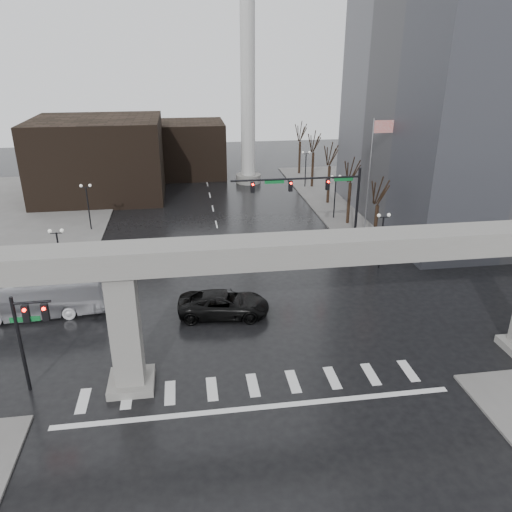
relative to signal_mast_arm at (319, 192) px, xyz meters
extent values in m
plane|color=black|center=(-8.99, -18.80, -5.83)|extent=(160.00, 160.00, 0.00)
cube|color=slate|center=(17.01, 17.20, -5.75)|extent=(28.00, 36.00, 0.15)
cube|color=gray|center=(-8.99, -18.80, 2.17)|extent=(48.00, 2.20, 1.40)
cube|color=gray|center=(-15.99, -18.80, -2.18)|extent=(1.60, 1.60, 7.30)
cube|color=gray|center=(-15.99, -18.80, -5.58)|extent=(2.60, 2.60, 0.50)
cube|color=slate|center=(19.01, 7.20, 15.17)|extent=(22.00, 26.00, 42.00)
cube|color=black|center=(-22.99, 23.20, -0.83)|extent=(16.00, 14.00, 10.00)
cube|color=black|center=(-10.99, 33.20, -1.83)|extent=(10.00, 10.00, 8.00)
cylinder|color=#BCBBB7|center=(-2.99, 27.20, 9.17)|extent=(2.00, 2.00, 30.00)
cylinder|color=gray|center=(-2.99, 27.20, -5.23)|extent=(3.60, 3.60, 1.20)
cylinder|color=black|center=(3.81, 0.00, -1.83)|extent=(0.24, 0.24, 8.00)
cylinder|color=black|center=(-2.19, 0.00, 1.37)|extent=(12.00, 0.18, 0.18)
cube|color=black|center=(0.81, 0.00, 0.72)|extent=(0.35, 0.30, 1.00)
cube|color=black|center=(-2.69, 0.00, 0.72)|extent=(0.35, 0.30, 1.00)
cube|color=black|center=(-6.19, 0.00, 0.72)|extent=(0.35, 0.30, 1.00)
sphere|color=#FF0C05|center=(0.81, -0.18, 1.02)|extent=(0.20, 0.20, 0.20)
cube|color=#0D6129|center=(2.31, 0.00, 1.17)|extent=(1.80, 0.05, 0.35)
cube|color=#0D6129|center=(-4.19, 0.00, 1.17)|extent=(1.80, 0.05, 0.35)
cylinder|color=black|center=(-21.79, -18.30, -2.83)|extent=(0.20, 0.20, 6.00)
cylinder|color=black|center=(-20.79, -18.30, -0.23)|extent=(2.00, 0.14, 0.14)
cube|color=black|center=(-21.19, -18.30, -0.88)|extent=(0.35, 0.30, 1.00)
cube|color=black|center=(-20.19, -18.30, -0.88)|extent=(0.35, 0.30, 1.00)
cube|color=#0D6129|center=(-21.29, -18.30, -1.23)|extent=(1.60, 0.05, 0.30)
cylinder|color=silver|center=(6.01, 3.20, 0.17)|extent=(0.12, 0.12, 12.00)
cube|color=red|center=(7.01, 3.20, 5.37)|extent=(2.00, 0.03, 1.20)
cylinder|color=black|center=(4.51, -4.80, -3.43)|extent=(0.14, 0.14, 4.80)
cube|color=black|center=(4.51, -4.80, -1.08)|extent=(0.90, 0.06, 0.06)
sphere|color=silver|center=(4.06, -4.80, -0.88)|extent=(0.32, 0.32, 0.32)
sphere|color=silver|center=(4.96, -4.80, -0.88)|extent=(0.32, 0.32, 0.32)
cylinder|color=black|center=(4.51, 9.20, -3.43)|extent=(0.14, 0.14, 4.80)
cube|color=black|center=(4.51, 9.20, -1.08)|extent=(0.90, 0.06, 0.06)
sphere|color=silver|center=(4.06, 9.20, -0.88)|extent=(0.32, 0.32, 0.32)
sphere|color=silver|center=(4.96, 9.20, -0.88)|extent=(0.32, 0.32, 0.32)
cylinder|color=black|center=(4.51, 23.20, -3.43)|extent=(0.14, 0.14, 4.80)
cube|color=black|center=(4.51, 23.20, -1.08)|extent=(0.90, 0.06, 0.06)
sphere|color=silver|center=(4.06, 23.20, -0.88)|extent=(0.32, 0.32, 0.32)
sphere|color=silver|center=(4.96, 23.20, -0.88)|extent=(0.32, 0.32, 0.32)
cylinder|color=black|center=(-22.49, -4.80, -3.43)|extent=(0.14, 0.14, 4.80)
cube|color=black|center=(-22.49, -4.80, -1.08)|extent=(0.90, 0.06, 0.06)
sphere|color=silver|center=(-22.94, -4.80, -0.88)|extent=(0.32, 0.32, 0.32)
sphere|color=silver|center=(-22.04, -4.80, -0.88)|extent=(0.32, 0.32, 0.32)
cylinder|color=black|center=(-22.49, 9.20, -3.43)|extent=(0.14, 0.14, 4.80)
cube|color=black|center=(-22.49, 9.20, -1.08)|extent=(0.90, 0.06, 0.06)
sphere|color=silver|center=(-22.94, 9.20, -0.88)|extent=(0.32, 0.32, 0.32)
sphere|color=silver|center=(-22.04, 9.20, -0.88)|extent=(0.32, 0.32, 0.32)
cylinder|color=black|center=(-22.49, 23.20, -3.43)|extent=(0.14, 0.14, 4.80)
cube|color=black|center=(-22.49, 23.20, -1.08)|extent=(0.90, 0.06, 0.06)
sphere|color=silver|center=(-22.94, 23.20, -0.88)|extent=(0.32, 0.32, 0.32)
sphere|color=silver|center=(-22.04, 23.20, -0.88)|extent=(0.32, 0.32, 0.32)
cylinder|color=black|center=(5.51, -0.80, -3.55)|extent=(0.34, 0.34, 4.55)
cylinder|color=black|center=(5.51, -0.80, 0.18)|extent=(0.12, 1.52, 2.98)
cylinder|color=black|center=(6.01, -0.55, -0.05)|extent=(0.83, 1.14, 2.51)
cylinder|color=black|center=(5.51, 7.20, -3.50)|extent=(0.34, 0.34, 4.66)
cylinder|color=black|center=(5.51, 7.20, 0.32)|extent=(0.12, 1.55, 3.05)
cylinder|color=black|center=(6.01, 7.45, 0.08)|extent=(0.85, 1.16, 2.57)
cylinder|color=black|center=(5.51, 15.20, -3.45)|extent=(0.34, 0.34, 4.76)
cylinder|color=black|center=(5.51, 15.20, 0.46)|extent=(0.12, 1.59, 3.11)
cylinder|color=black|center=(6.01, 15.45, 0.22)|extent=(0.86, 1.18, 2.62)
cylinder|color=black|center=(5.51, 23.20, -3.40)|extent=(0.34, 0.34, 4.87)
cylinder|color=black|center=(5.51, 23.20, 0.60)|extent=(0.12, 1.62, 3.18)
cylinder|color=black|center=(6.01, 23.45, 0.35)|extent=(0.88, 1.20, 2.68)
cylinder|color=black|center=(5.51, 31.20, -3.34)|extent=(0.34, 0.34, 4.97)
cylinder|color=black|center=(5.51, 31.20, 0.74)|extent=(0.12, 1.65, 3.25)
cylinder|color=black|center=(6.01, 31.45, 0.48)|extent=(0.89, 1.23, 2.74)
imported|color=black|center=(-9.95, -11.31, -4.91)|extent=(6.91, 3.74, 1.84)
imported|color=silver|center=(-24.03, -9.30, -4.30)|extent=(11.07, 3.19, 3.05)
camera|label=1|loc=(-12.32, -43.53, 12.43)|focal=35.00mm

